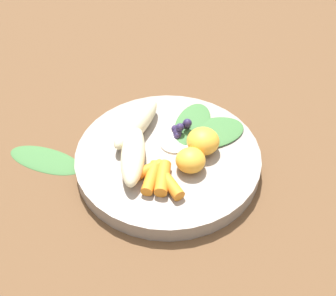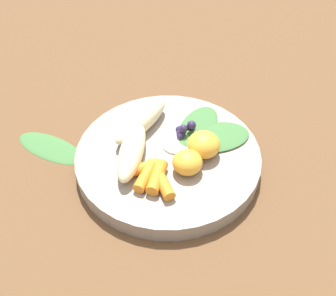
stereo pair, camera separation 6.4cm
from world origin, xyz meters
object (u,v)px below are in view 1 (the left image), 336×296
object	(u,v)px
orange_segment_near	(203,141)
banana_peeled_left	(133,155)
kale_leaf_stray	(45,159)
bowl	(168,159)
banana_peeled_right	(136,124)

from	to	relation	value
orange_segment_near	banana_peeled_left	bearing A→B (deg)	58.37
orange_segment_near	kale_leaf_stray	world-z (taller)	orange_segment_near
orange_segment_near	kale_leaf_stray	size ratio (longest dim) A/B	0.39
orange_segment_near	kale_leaf_stray	bearing A→B (deg)	42.76
bowl	orange_segment_near	distance (m)	0.06
orange_segment_near	bowl	bearing A→B (deg)	50.64
bowl	orange_segment_near	xyz separation A→B (m)	(-0.03, -0.04, 0.03)
banana_peeled_left	orange_segment_near	distance (m)	0.10
bowl	banana_peeled_right	distance (m)	0.07
banana_peeled_left	kale_leaf_stray	distance (m)	0.14
kale_leaf_stray	banana_peeled_right	bearing A→B (deg)	-144.69
banana_peeled_right	banana_peeled_left	bearing A→B (deg)	26.42
banana_peeled_left	orange_segment_near	size ratio (longest dim) A/B	2.47
banana_peeled_left	banana_peeled_right	world-z (taller)	same
bowl	banana_peeled_left	xyz separation A→B (m)	(0.02, 0.05, 0.03)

